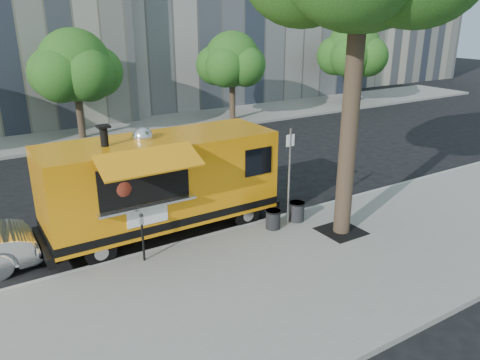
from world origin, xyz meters
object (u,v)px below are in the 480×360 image
Objects in this scene: far_tree_c at (232,59)px; parking_meter at (142,231)px; trash_bin_left at (273,219)px; trash_bin_right at (297,211)px; sign_post at (289,172)px; far_tree_b at (74,65)px; food_truck at (161,182)px; far_tree_d at (353,50)px.

parking_meter is at bearing -128.66° from far_tree_c.
trash_bin_left is 0.95m from trash_bin_right.
parking_meter is (-4.55, 0.20, -0.87)m from sign_post.
trash_bin_left is at bearing -176.55° from trash_bin_right.
sign_post is 5.20× the size of trash_bin_left.
trash_bin_left is (-0.54, 0.00, -1.39)m from sign_post.
far_tree_b is 14.78m from trash_bin_left.
parking_meter is 0.19× the size of food_truck.
trash_bin_right is (3.75, -1.66, -1.16)m from food_truck.
far_tree_b reaches higher than trash_bin_left.
far_tree_c reaches higher than food_truck.
trash_bin_left is at bearing -2.84° from parking_meter.
far_tree_d is (19.00, -0.10, 0.06)m from far_tree_b.
far_tree_b is 0.78× the size of food_truck.
far_tree_c is at bearing 65.19° from sign_post.
parking_meter is (-21.00, -13.95, -2.91)m from far_tree_d.
far_tree_d is 25.38m from parking_meter.
parking_meter reaches higher than trash_bin_left.
far_tree_c reaches higher than parking_meter.
trash_bin_right is at bearing -138.72° from far_tree_d.
far_tree_b is 14.61m from sign_post.
far_tree_b is at bearing 98.01° from trash_bin_left.
far_tree_c reaches higher than trash_bin_left.
far_tree_b is 1.06× the size of far_tree_c.
parking_meter is 2.31× the size of trash_bin_left.
far_tree_c is 0.92× the size of far_tree_d.
trash_bin_right is (4.95, -0.14, -0.51)m from parking_meter.
far_tree_d is at bearing 1.15° from far_tree_c.
trash_bin_left is (-6.99, -13.95, -3.26)m from far_tree_c.
food_truck is at bearing -93.64° from far_tree_b.
far_tree_d is at bearing 41.28° from trash_bin_right.
trash_bin_left is (4.01, -0.20, -0.52)m from parking_meter.
far_tree_c is 1.74× the size of sign_post.
trash_bin_right is at bearing -78.26° from far_tree_b.
food_truck is 12.20× the size of trash_bin_left.
food_truck reaches higher than trash_bin_left.
parking_meter is at bearing 178.35° from trash_bin_right.
far_tree_b is 14.88m from trash_bin_right.
far_tree_b is at bearing 101.74° from trash_bin_right.
sign_post is (-6.45, -13.95, -1.87)m from far_tree_c.
parking_meter is 2.18× the size of trash_bin_right.
far_tree_b is 4.12× the size of parking_meter.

